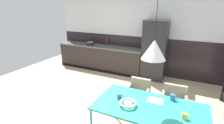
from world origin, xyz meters
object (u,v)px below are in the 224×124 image
object	(u,v)px
armchair_near_window	(174,98)
mug_tall_blue	(185,116)
mug_dark_espresso	(173,97)
bottle_wine_green	(90,41)
refrigerator_column	(155,50)
pendant_lamp_over_table_near	(154,50)
cooking_pot	(90,43)
fruit_bowl	(128,103)
bottle_spice_small	(107,42)
mug_white_ceramic	(120,97)
dining_table	(149,109)
armchair_head_of_table	(139,91)
open_book	(155,101)

from	to	relation	value
armchair_near_window	mug_tall_blue	world-z (taller)	mug_tall_blue
mug_dark_espresso	bottle_wine_green	distance (m)	4.32
refrigerator_column	pendant_lamp_over_table_near	distance (m)	3.03
mug_dark_espresso	pendant_lamp_over_table_near	distance (m)	1.05
cooking_pot	bottle_wine_green	size ratio (longest dim) A/B	0.96
fruit_bowl	pendant_lamp_over_table_near	bearing A→B (deg)	14.87
fruit_bowl	bottle_wine_green	bearing A→B (deg)	131.10
fruit_bowl	bottle_spice_small	distance (m)	3.78
mug_tall_blue	pendant_lamp_over_table_near	distance (m)	1.06
cooking_pot	mug_white_ceramic	bearing A→B (deg)	-49.31
mug_white_ceramic	bottle_wine_green	distance (m)	3.97
armchair_near_window	fruit_bowl	size ratio (longest dim) A/B	2.55
mug_dark_espresso	refrigerator_column	bearing A→B (deg)	108.91
mug_dark_espresso	pendant_lamp_over_table_near	size ratio (longest dim) A/B	0.14
dining_table	armchair_head_of_table	size ratio (longest dim) A/B	2.48
fruit_bowl	mug_dark_espresso	xyz separation A→B (m)	(0.64, 0.50, 0.01)
mug_white_ceramic	armchair_near_window	bearing A→B (deg)	46.39
mug_white_ceramic	cooking_pot	size ratio (longest dim) A/B	0.49
mug_tall_blue	bottle_wine_green	bearing A→B (deg)	139.27
bottle_wine_green	mug_white_ceramic	bearing A→B (deg)	-49.91
dining_table	armchair_head_of_table	world-z (taller)	dining_table
mug_dark_espresso	bottle_spice_small	size ratio (longest dim) A/B	0.50
refrigerator_column	bottle_spice_small	size ratio (longest dim) A/B	6.90
armchair_head_of_table	pendant_lamp_over_table_near	size ratio (longest dim) A/B	0.74
dining_table	mug_dark_espresso	bearing A→B (deg)	49.63
refrigerator_column	mug_white_ceramic	bearing A→B (deg)	-89.95
pendant_lamp_over_table_near	mug_tall_blue	bearing A→B (deg)	-4.74
bottle_spice_small	armchair_near_window	bearing A→B (deg)	-39.03
pendant_lamp_over_table_near	dining_table	bearing A→B (deg)	90.00
fruit_bowl	bottle_spice_small	world-z (taller)	bottle_spice_small
armchair_near_window	mug_dark_espresso	xyz separation A→B (m)	(-0.00, -0.51, 0.30)
open_book	mug_tall_blue	size ratio (longest dim) A/B	2.11
mug_tall_blue	bottle_spice_small	world-z (taller)	bottle_spice_small
dining_table	open_book	world-z (taller)	open_book
refrigerator_column	fruit_bowl	distance (m)	2.99
mug_white_ceramic	bottle_spice_small	size ratio (longest dim) A/B	0.45
armchair_near_window	mug_white_ceramic	distance (m)	1.26
cooking_pot	armchair_head_of_table	bearing A→B (deg)	-36.81
armchair_head_of_table	refrigerator_column	bearing A→B (deg)	-86.69
bottle_wine_green	cooking_pot	bearing A→B (deg)	-57.03
bottle_wine_green	bottle_spice_small	world-z (taller)	bottle_spice_small
cooking_pot	mug_tall_blue	bearing A→B (deg)	-39.63
mug_tall_blue	bottle_wine_green	world-z (taller)	bottle_wine_green
fruit_bowl	refrigerator_column	bearing A→B (deg)	93.91
open_book	mug_white_ceramic	size ratio (longest dim) A/B	2.10
armchair_near_window	armchair_head_of_table	bearing A→B (deg)	-4.57
dining_table	armchair_near_window	size ratio (longest dim) A/B	2.43
bottle_wine_green	bottle_spice_small	bearing A→B (deg)	1.64
mug_white_ceramic	refrigerator_column	bearing A→B (deg)	90.05
dining_table	cooking_pot	size ratio (longest dim) A/B	7.05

